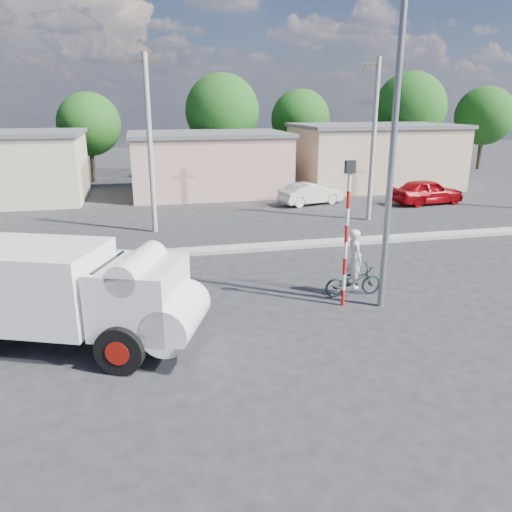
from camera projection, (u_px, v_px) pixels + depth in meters
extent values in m
plane|color=#252527|center=(251.00, 338.00, 13.08)|extent=(120.00, 120.00, 0.00)
cube|color=#99968E|center=(208.00, 250.00, 20.50)|extent=(40.00, 0.80, 0.16)
cylinder|color=black|center=(28.00, 303.00, 13.81)|extent=(1.19, 0.74, 1.15)
cylinder|color=#A0130B|center=(28.00, 303.00, 13.81)|extent=(0.66, 0.56, 0.56)
cylinder|color=black|center=(120.00, 350.00, 11.21)|extent=(1.19, 0.74, 1.15)
cylinder|color=#A0130B|center=(120.00, 350.00, 11.21)|extent=(0.66, 0.56, 0.56)
cylinder|color=black|center=(154.00, 312.00, 13.28)|extent=(1.19, 0.74, 1.15)
cylinder|color=#A0130B|center=(154.00, 312.00, 13.28)|extent=(0.66, 0.56, 0.56)
cube|color=black|center=(67.00, 321.00, 12.50)|extent=(4.96, 3.05, 0.19)
cube|color=white|center=(27.00, 283.00, 12.35)|extent=(4.34, 3.53, 1.93)
cube|color=white|center=(140.00, 296.00, 11.97)|extent=(2.54, 2.68, 1.62)
cylinder|color=white|center=(177.00, 316.00, 11.98)|extent=(1.86, 2.41, 1.15)
cylinder|color=white|center=(138.00, 267.00, 11.75)|extent=(1.48, 2.26, 0.73)
cube|color=silver|center=(194.00, 333.00, 12.04)|extent=(0.97, 2.13, 0.29)
cube|color=black|center=(110.00, 276.00, 11.94)|extent=(0.74, 1.68, 0.73)
imported|color=black|center=(353.00, 281.00, 15.80)|extent=(1.89, 0.69, 0.99)
imported|color=silver|center=(354.00, 267.00, 15.67)|extent=(0.46, 0.69, 1.88)
imported|color=silver|center=(311.00, 194.00, 30.01)|extent=(4.16, 2.34, 1.30)
imported|color=#99050B|center=(427.00, 192.00, 30.09)|extent=(4.61, 2.28, 1.51)
cylinder|color=red|center=(343.00, 298.00, 15.09)|extent=(0.11, 0.11, 0.50)
cylinder|color=white|center=(344.00, 282.00, 14.95)|extent=(0.11, 0.11, 0.50)
cylinder|color=red|center=(345.00, 266.00, 14.80)|extent=(0.11, 0.11, 0.50)
cylinder|color=white|center=(346.00, 250.00, 14.65)|extent=(0.11, 0.11, 0.50)
cylinder|color=red|center=(346.00, 234.00, 14.50)|extent=(0.11, 0.11, 0.50)
cylinder|color=white|center=(347.00, 217.00, 14.36)|extent=(0.11, 0.11, 0.50)
cylinder|color=red|center=(348.00, 200.00, 14.21)|extent=(0.11, 0.11, 0.50)
cylinder|color=white|center=(349.00, 182.00, 14.06)|extent=(0.11, 0.11, 0.50)
cube|color=black|center=(350.00, 167.00, 13.94)|extent=(0.28, 0.18, 0.36)
cylinder|color=slate|center=(392.00, 155.00, 13.80)|extent=(0.18, 0.18, 9.00)
cube|color=tan|center=(208.00, 165.00, 33.42)|extent=(10.00, 7.00, 3.80)
cube|color=#59595B|center=(208.00, 134.00, 32.83)|extent=(10.30, 7.30, 0.24)
cube|color=tan|center=(373.00, 157.00, 35.97)|extent=(11.00, 7.00, 4.20)
cube|color=#59595B|center=(376.00, 126.00, 35.31)|extent=(11.30, 7.30, 0.24)
cylinder|color=#38281E|center=(92.00, 159.00, 38.24)|extent=(0.36, 0.36, 3.47)
sphere|color=#286D20|center=(89.00, 124.00, 37.48)|extent=(4.71, 4.71, 4.71)
cylinder|color=#38281E|center=(223.00, 153.00, 39.38)|extent=(0.36, 0.36, 4.20)
sphere|color=#286D20|center=(222.00, 111.00, 38.45)|extent=(5.70, 5.70, 5.70)
cylinder|color=#38281E|center=(300.00, 152.00, 42.84)|extent=(0.36, 0.36, 3.64)
sphere|color=#286D20|center=(300.00, 119.00, 42.04)|extent=(4.94, 4.94, 4.94)
cylinder|color=#38281E|center=(407.00, 148.00, 42.83)|extent=(0.36, 0.36, 4.37)
sphere|color=#286D20|center=(410.00, 108.00, 41.87)|extent=(5.93, 5.93, 5.93)
cylinder|color=#38281E|center=(480.00, 148.00, 45.58)|extent=(0.36, 0.36, 3.81)
sphere|color=#286D20|center=(484.00, 116.00, 44.74)|extent=(5.17, 5.17, 5.17)
cylinder|color=#99968E|center=(150.00, 146.00, 22.63)|extent=(0.24, 0.24, 8.00)
cube|color=#38281E|center=(145.00, 61.00, 21.57)|extent=(1.40, 0.08, 0.08)
cylinder|color=#99968E|center=(373.00, 142.00, 25.02)|extent=(0.24, 0.24, 8.00)
cube|color=#38281E|center=(378.00, 65.00, 23.96)|extent=(1.40, 0.08, 0.08)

